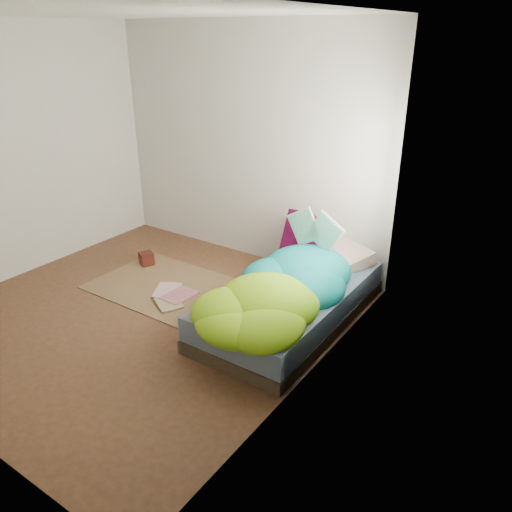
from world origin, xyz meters
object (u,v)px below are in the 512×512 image
at_px(bed, 291,303).
at_px(floor_book_a, 156,290).
at_px(pillow_magenta, 304,235).
at_px(open_book, 314,220).
at_px(floor_book_b, 170,292).
at_px(wooden_box, 146,259).

relative_size(bed, floor_book_a, 5.99).
distance_m(pillow_magenta, open_book, 0.40).
distance_m(pillow_magenta, floor_book_b, 1.49).
height_order(pillow_magenta, wooden_box, pillow_magenta).
xyz_separation_m(bed, open_book, (-0.05, 0.48, 0.66)).
distance_m(open_book, floor_book_a, 1.79).
distance_m(bed, wooden_box, 1.98).
xyz_separation_m(pillow_magenta, wooden_box, (-1.72, -0.59, -0.48)).
bearing_deg(bed, floor_book_a, -167.09).
bearing_deg(bed, floor_book_b, -167.44).
bearing_deg(pillow_magenta, wooden_box, -149.90).
xyz_separation_m(pillow_magenta, floor_book_a, (-1.16, -1.01, -0.54)).
xyz_separation_m(bed, wooden_box, (-1.97, 0.10, -0.08)).
bearing_deg(wooden_box, floor_book_a, -37.27).
height_order(bed, open_book, open_book).
height_order(pillow_magenta, floor_book_a, pillow_magenta).
bearing_deg(open_book, floor_book_a, -143.22).
distance_m(open_book, floor_book_b, 1.64).
bearing_deg(floor_book_b, floor_book_a, -161.84).
bearing_deg(pillow_magenta, bed, -58.17).
bearing_deg(floor_book_a, floor_book_b, -13.55).
bearing_deg(wooden_box, pillow_magenta, 18.93).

